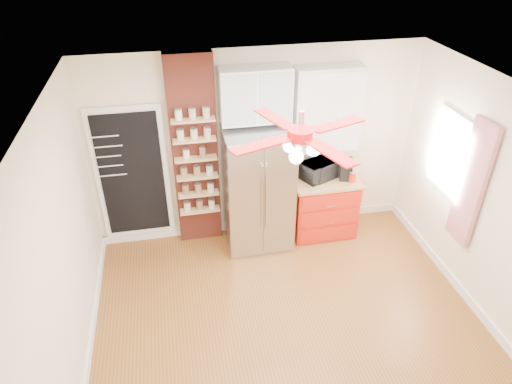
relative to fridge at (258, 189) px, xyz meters
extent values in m
plane|color=brown|center=(0.05, -1.63, -0.88)|extent=(4.50, 4.50, 0.00)
plane|color=white|center=(0.05, -1.63, 1.83)|extent=(4.50, 4.50, 0.00)
cube|color=#FFF4CD|center=(0.05, 0.37, 0.48)|extent=(4.50, 0.02, 2.70)
cube|color=#FFF4CD|center=(-2.20, -1.63, 0.48)|extent=(0.02, 4.00, 2.70)
cube|color=#FFF4CD|center=(2.30, -1.63, 0.48)|extent=(0.02, 4.00, 2.70)
cube|color=white|center=(-1.65, 0.34, 0.23)|extent=(0.95, 0.04, 1.95)
cube|color=black|center=(-1.65, 0.32, 0.23)|extent=(0.82, 0.02, 1.78)
cube|color=maroon|center=(-0.80, 0.29, 0.48)|extent=(0.60, 0.16, 2.70)
cube|color=#AAAAAF|center=(0.00, 0.00, 0.00)|extent=(0.90, 0.70, 1.75)
cube|color=white|center=(0.00, 0.20, 1.27)|extent=(0.90, 0.35, 0.70)
cube|color=red|center=(0.97, 0.05, -0.45)|extent=(0.90, 0.60, 0.86)
cube|color=tan|center=(0.97, 0.05, 0.01)|extent=(0.94, 0.64, 0.04)
cube|color=white|center=(0.97, 0.22, 1.00)|extent=(0.90, 0.30, 1.15)
cube|color=white|center=(2.28, -0.73, 0.68)|extent=(0.04, 0.75, 1.05)
cube|color=red|center=(2.23, -1.28, 0.57)|extent=(0.06, 0.40, 1.55)
cylinder|color=silver|center=(0.05, -1.63, 1.68)|extent=(0.05, 0.05, 0.20)
cylinder|color=#990B09|center=(0.05, -1.63, 1.56)|extent=(0.24, 0.24, 0.10)
sphere|color=white|center=(0.05, -1.63, 1.40)|extent=(0.13, 0.13, 0.13)
imported|color=black|center=(0.88, 0.09, 0.16)|extent=(0.56, 0.49, 0.26)
cube|color=black|center=(1.25, 0.01, 0.18)|extent=(0.21, 0.23, 0.31)
cylinder|color=#B7280A|center=(1.31, -0.09, 0.10)|extent=(0.10, 0.10, 0.15)
cylinder|color=#AD0921|center=(1.34, 0.10, 0.09)|extent=(0.13, 0.13, 0.13)
cylinder|color=beige|center=(-0.92, 0.16, 0.56)|extent=(0.09, 0.09, 0.12)
cylinder|color=brown|center=(-0.71, 0.13, 0.57)|extent=(0.10, 0.10, 0.14)
camera|label=1|loc=(-1.06, -5.17, 3.26)|focal=32.00mm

